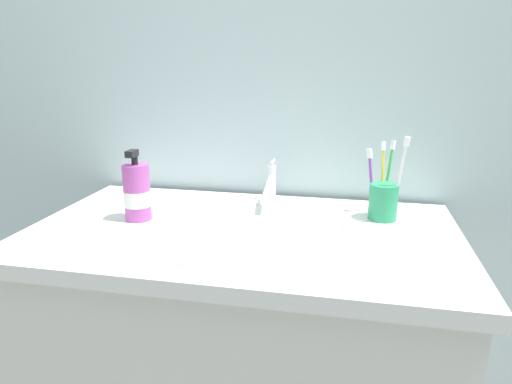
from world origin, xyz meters
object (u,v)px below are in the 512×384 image
toothbrush_green (389,173)px  toothbrush_white (400,174)px  toothbrush_cup (383,202)px  toothbrush_yellow (383,173)px  toothbrush_purple (371,178)px  soap_dispenser (137,193)px  faucet (270,185)px

toothbrush_green → toothbrush_white: bearing=-67.2°
toothbrush_cup → toothbrush_white: (0.03, -0.01, 0.08)m
toothbrush_green → toothbrush_yellow: toothbrush_green is taller
toothbrush_green → toothbrush_cup: bearing=-104.0°
toothbrush_purple → soap_dispenser: soap_dispenser is taller
toothbrush_green → soap_dispenser: bearing=-164.5°
toothbrush_green → soap_dispenser: toothbrush_green is taller
faucet → toothbrush_white: 0.35m
toothbrush_yellow → toothbrush_purple: toothbrush_yellow is taller
toothbrush_yellow → toothbrush_white: size_ratio=0.90×
toothbrush_white → soap_dispenser: bearing=-169.7°
toothbrush_purple → toothbrush_white: (0.07, -0.02, 0.02)m
toothbrush_green → toothbrush_white: 0.06m
toothbrush_purple → soap_dispenser: 0.59m
toothbrush_yellow → soap_dispenser: toothbrush_yellow is taller
faucet → toothbrush_cup: size_ratio=1.84×
toothbrush_cup → toothbrush_green: 0.08m
toothbrush_yellow → toothbrush_purple: 0.04m
toothbrush_purple → toothbrush_white: 0.07m
toothbrush_green → toothbrush_yellow: (-0.01, -0.01, -0.00)m
faucet → toothbrush_purple: bearing=-10.7°
toothbrush_cup → toothbrush_yellow: size_ratio=0.49×
toothbrush_cup → toothbrush_yellow: 0.07m
toothbrush_yellow → soap_dispenser: bearing=-165.1°
toothbrush_cup → toothbrush_yellow: toothbrush_yellow is taller
toothbrush_green → toothbrush_yellow: bearing=-143.9°
toothbrush_purple → toothbrush_white: size_ratio=0.82×
toothbrush_green → toothbrush_white: size_ratio=0.90×
toothbrush_white → toothbrush_cup: bearing=161.2°
toothbrush_cup → faucet: bearing=168.1°
toothbrush_green → soap_dispenser: (-0.62, -0.17, -0.04)m
toothbrush_green → toothbrush_yellow: size_ratio=1.01×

